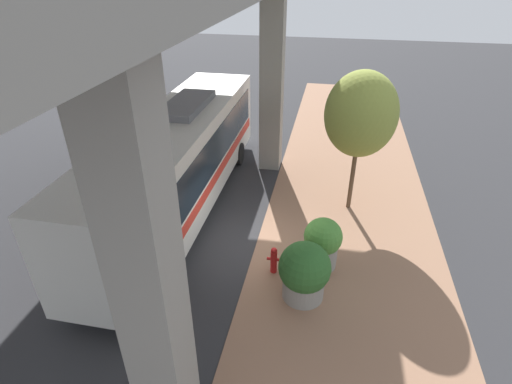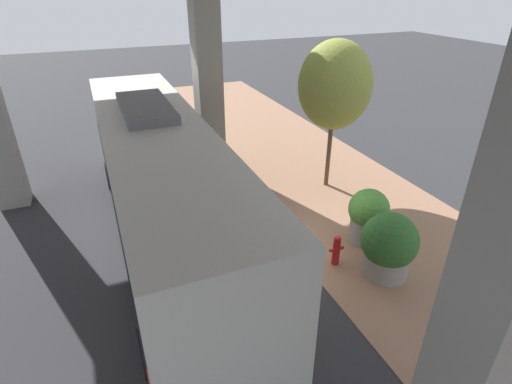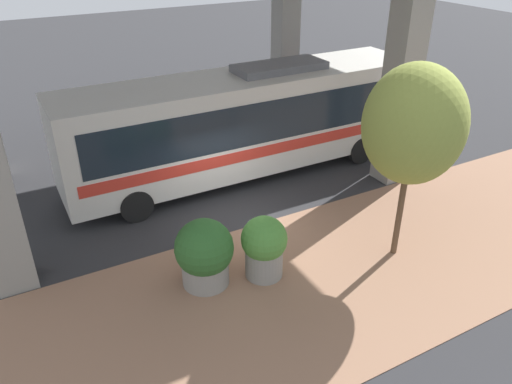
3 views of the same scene
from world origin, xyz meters
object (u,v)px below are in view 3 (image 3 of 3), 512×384
fire_hydrant (219,239)px  planter_middle (264,246)px  street_tree_near (414,125)px  planter_front (204,253)px  bus (247,119)px

fire_hydrant → planter_middle: planter_middle is taller
planter_middle → street_tree_near: 4.59m
planter_front → planter_middle: 1.47m
fire_hydrant → planter_front: planter_front is taller
bus → planter_middle: bearing=156.2°
bus → street_tree_near: street_tree_near is taller
planter_front → planter_middle: planter_front is taller
planter_front → bus: bearing=-37.5°
bus → fire_hydrant: (-3.92, 2.91, -1.57)m
bus → planter_middle: bus is taller
bus → street_tree_near: size_ratio=2.41×
planter_front → street_tree_near: bearing=-104.4°
bus → planter_front: size_ratio=7.04×
street_tree_near → planter_middle: bearing=76.4°
fire_hydrant → planter_front: (-0.95, 0.82, 0.42)m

